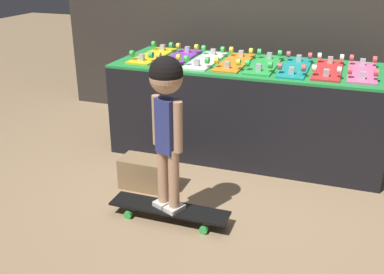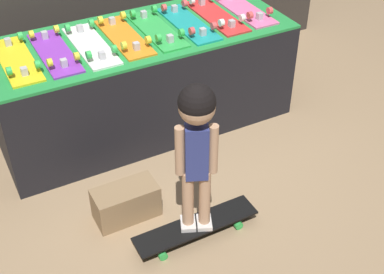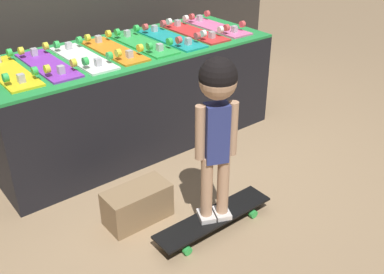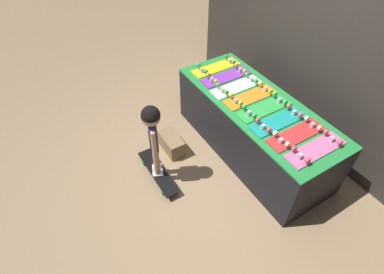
{
  "view_description": "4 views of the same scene",
  "coord_description": "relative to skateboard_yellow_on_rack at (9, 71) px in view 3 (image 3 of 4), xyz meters",
  "views": [
    {
      "loc": [
        0.76,
        -2.98,
        1.61
      ],
      "look_at": [
        -0.18,
        -0.34,
        0.45
      ],
      "focal_mm": 42.0,
      "sensor_mm": 36.0,
      "label": 1
    },
    {
      "loc": [
        -1.29,
        -2.66,
        2.46
      ],
      "look_at": [
        -0.01,
        -0.24,
        0.39
      ],
      "focal_mm": 50.0,
      "sensor_mm": 36.0,
      "label": 2
    },
    {
      "loc": [
        -1.62,
        -2.24,
        1.8
      ],
      "look_at": [
        -0.12,
        -0.34,
        0.45
      ],
      "focal_mm": 42.0,
      "sensor_mm": 36.0,
      "label": 3
    },
    {
      "loc": [
        1.94,
        -1.5,
        2.92
      ],
      "look_at": [
        -0.2,
        -0.2,
        0.44
      ],
      "focal_mm": 28.0,
      "sensor_mm": 36.0,
      "label": 4
    }
  ],
  "objects": [
    {
      "name": "child",
      "position": [
        0.65,
        -1.25,
        -0.0
      ],
      "size": [
        0.22,
        0.2,
        0.98
      ],
      "rotation": [
        0.0,
        0.0,
        -0.41
      ],
      "color": "silver",
      "rests_on": "skateboard_on_floor"
    },
    {
      "name": "skateboard_purple_on_rack",
      "position": [
        0.25,
        -0.01,
        0.0
      ],
      "size": [
        0.2,
        0.67,
        0.09
      ],
      "color": "purple",
      "rests_on": "display_rack"
    },
    {
      "name": "skateboard_on_floor",
      "position": [
        0.65,
        -1.25,
        -0.71
      ],
      "size": [
        0.79,
        0.18,
        0.09
      ],
      "color": "black",
      "rests_on": "ground_plane"
    },
    {
      "name": "skateboard_white_on_rack",
      "position": [
        0.49,
        -0.03,
        0.0
      ],
      "size": [
        0.2,
        0.67,
        0.09
      ],
      "color": "white",
      "rests_on": "display_rack"
    },
    {
      "name": "skateboard_yellow_on_rack",
      "position": [
        0.0,
        0.0,
        0.0
      ],
      "size": [
        0.2,
        0.67,
        0.09
      ],
      "color": "yellow",
      "rests_on": "display_rack"
    },
    {
      "name": "skateboard_teal_on_rack",
      "position": [
        1.23,
        -0.04,
        0.0
      ],
      "size": [
        0.2,
        0.67,
        0.09
      ],
      "color": "teal",
      "rests_on": "display_rack"
    },
    {
      "name": "skateboard_green_on_rack",
      "position": [
        0.99,
        -0.02,
        0.0
      ],
      "size": [
        0.2,
        0.67,
        0.09
      ],
      "color": "green",
      "rests_on": "display_rack"
    },
    {
      "name": "skateboard_orange_on_rack",
      "position": [
        0.74,
        -0.02,
        0.0
      ],
      "size": [
        0.2,
        0.67,
        0.09
      ],
      "color": "orange",
      "rests_on": "display_rack"
    },
    {
      "name": "display_rack",
      "position": [
        0.86,
        -0.01,
        -0.4
      ],
      "size": [
        2.18,
        0.85,
        0.77
      ],
      "color": "black",
      "rests_on": "ground_plane"
    },
    {
      "name": "ground_plane",
      "position": [
        0.86,
        -0.58,
        -0.78
      ],
      "size": [
        16.0,
        16.0,
        0.0
      ],
      "primitive_type": "plane",
      "color": "#9E7F5B"
    },
    {
      "name": "skateboard_pink_on_rack",
      "position": [
        1.73,
        -0.01,
        0.0
      ],
      "size": [
        0.2,
        0.67,
        0.09
      ],
      "color": "pink",
      "rests_on": "display_rack"
    },
    {
      "name": "storage_box",
      "position": [
        0.34,
        -0.9,
        -0.67
      ],
      "size": [
        0.4,
        0.2,
        0.22
      ],
      "color": "#8E704C",
      "rests_on": "ground_plane"
    },
    {
      "name": "skateboard_red_on_rack",
      "position": [
        1.48,
        -0.02,
        0.0
      ],
      "size": [
        0.2,
        0.67,
        0.09
      ],
      "color": "red",
      "rests_on": "display_rack"
    }
  ]
}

